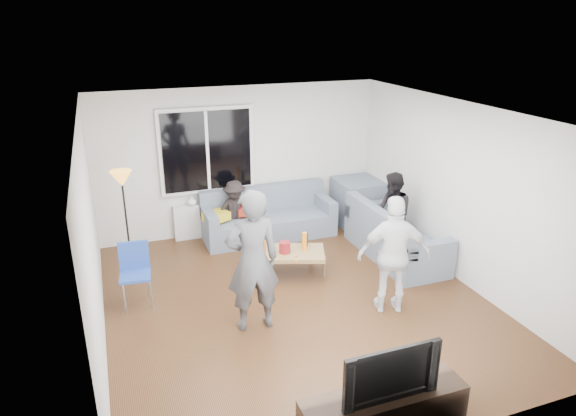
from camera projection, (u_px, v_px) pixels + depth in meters
name	position (u px, v px, depth m)	size (l,w,h in m)	color
floor	(296.00, 302.00, 7.12)	(5.00, 5.50, 0.04)	#56351C
ceiling	(297.00, 111.00, 6.20)	(5.00, 5.50, 0.04)	white
wall_back	(240.00, 160.00, 9.10)	(5.00, 0.04, 2.60)	silver
wall_front	(418.00, 327.00, 4.23)	(5.00, 0.04, 2.60)	silver
wall_left	(90.00, 241.00, 5.85)	(0.04, 5.50, 2.60)	silver
wall_right	(459.00, 192.00, 7.48)	(0.04, 5.50, 2.60)	silver
window_frame	(207.00, 150.00, 8.75)	(1.62, 0.06, 1.47)	white
window_glass	(207.00, 151.00, 8.71)	(1.50, 0.02, 1.35)	black
window_mullion	(207.00, 151.00, 8.70)	(0.05, 0.03, 1.35)	white
radiator	(211.00, 219.00, 9.14)	(1.30, 0.12, 0.62)	silver
potted_plant	(227.00, 193.00, 9.05)	(0.18, 0.14, 0.33)	#2B6127
vase	(192.00, 201.00, 8.88)	(0.15, 0.15, 0.16)	white
sofa_back_section	(269.00, 214.00, 9.08)	(2.30, 0.85, 0.85)	slate
sofa_right_section	(396.00, 232.00, 8.31)	(0.85, 2.00, 0.85)	slate
sofa_corner	(359.00, 202.00, 9.65)	(0.85, 0.85, 0.85)	slate
cushion_yellow	(216.00, 216.00, 8.73)	(0.38, 0.32, 0.14)	gold
cushion_red	(249.00, 210.00, 8.99)	(0.36, 0.30, 0.13)	maroon
coffee_table	(287.00, 263.00, 7.76)	(1.10, 0.60, 0.40)	olive
pitcher	(285.00, 247.00, 7.62)	(0.17, 0.17, 0.17)	maroon
side_chair	(135.00, 276.00, 6.89)	(0.40, 0.40, 0.86)	#2546A2
floor_lamp	(126.00, 221.00, 7.80)	(0.32, 0.32, 1.56)	orange
player_left	(253.00, 261.00, 6.23)	(0.66, 0.44, 1.82)	#47484C
player_right	(394.00, 255.00, 6.64)	(0.94, 0.39, 1.60)	silver
spectator_right	(392.00, 214.00, 8.34)	(0.66, 0.52, 1.37)	black
spectator_back	(235.00, 211.00, 8.87)	(0.70, 0.40, 1.08)	black
tv_console	(383.00, 413.00, 4.81)	(1.60, 0.40, 0.44)	#2F2117
television	(387.00, 369.00, 4.64)	(0.95, 0.12, 0.55)	black
bottle_a	(264.00, 247.00, 7.62)	(0.07, 0.07, 0.19)	#DC5C0C
bottle_e	(306.00, 240.00, 7.84)	(0.07, 0.07, 0.20)	black
bottle_d	(304.00, 241.00, 7.69)	(0.07, 0.07, 0.28)	orange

